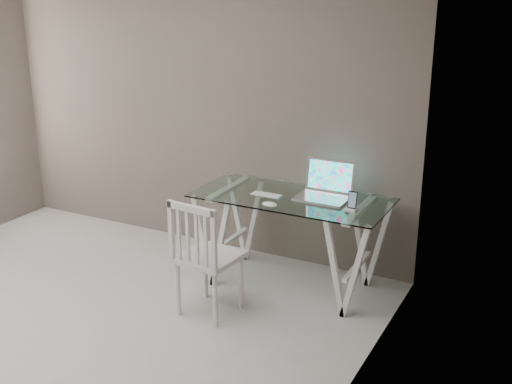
% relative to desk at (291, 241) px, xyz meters
% --- Properties ---
extents(desk, '(1.50, 0.70, 0.75)m').
position_rel_desk_xyz_m(desk, '(0.00, 0.00, 0.00)').
color(desk, silver).
rests_on(desk, ground).
extents(chair, '(0.44, 0.44, 0.89)m').
position_rel_desk_xyz_m(chair, '(-0.35, -0.73, 0.11)').
color(chair, silver).
rests_on(chair, ground).
extents(laptop, '(0.39, 0.32, 0.27)m').
position_rel_desk_xyz_m(laptop, '(0.23, 0.12, 0.43)').
color(laptop, silver).
rests_on(laptop, desk).
extents(keyboard, '(0.25, 0.11, 0.01)m').
position_rel_desk_xyz_m(keyboard, '(-0.19, -0.06, 0.37)').
color(keyboard, silver).
rests_on(keyboard, desk).
extents(mouse, '(0.12, 0.07, 0.04)m').
position_rel_desk_xyz_m(mouse, '(-0.05, -0.28, 0.38)').
color(mouse, white).
rests_on(mouse, desk).
extents(phone_dock, '(0.08, 0.08, 0.14)m').
position_rel_desk_xyz_m(phone_dock, '(0.51, -0.08, 0.40)').
color(phone_dock, white).
rests_on(phone_dock, desk).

